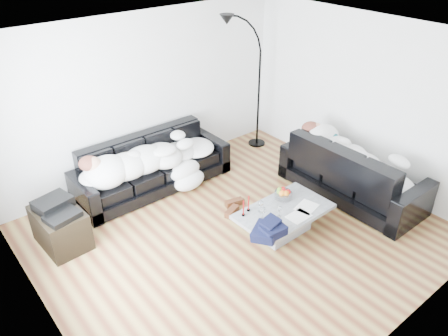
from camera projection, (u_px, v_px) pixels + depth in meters
ground at (238, 233)px, 5.96m from camera, size 5.00×5.00×0.00m
wall_back at (145, 97)px, 6.81m from camera, size 5.00×0.02×2.60m
wall_left at (31, 231)px, 3.95m from camera, size 0.02×4.50×2.60m
wall_right at (363, 101)px, 6.67m from camera, size 0.02×4.50×2.60m
ceiling at (242, 42)px, 4.65m from camera, size 5.00×5.00×0.00m
sofa_back at (153, 164)px, 6.79m from camera, size 2.46×0.85×0.81m
sofa_right at (353, 170)px, 6.56m from camera, size 0.93×2.18×0.88m
sleeper_back at (153, 153)px, 6.65m from camera, size 2.08×0.72×0.42m
sleeper_right at (355, 158)px, 6.46m from camera, size 0.79×1.87×0.46m
teal_cushion at (318, 139)px, 6.84m from camera, size 0.42×0.38×0.20m
coffee_table at (283, 221)px, 5.89m from camera, size 1.29×0.77×0.37m
fruit_bowl at (283, 193)px, 6.01m from camera, size 0.31×0.31×0.15m
wine_glass_a at (261, 206)px, 5.71m from camera, size 0.09×0.09×0.18m
wine_glass_b at (263, 213)px, 5.59m from camera, size 0.10×0.10×0.18m
wine_glass_c at (280, 212)px, 5.64m from camera, size 0.08×0.08×0.15m
candle_left at (243, 208)px, 5.63m from camera, size 0.05×0.05×0.23m
candle_right at (249, 204)px, 5.72m from camera, size 0.05×0.05×0.23m
newspaper_a at (307, 207)px, 5.85m from camera, size 0.36×0.31×0.01m
newspaper_b at (299, 216)px, 5.67m from camera, size 0.32×0.23×0.01m
navy_jacket at (269, 225)px, 5.24m from camera, size 0.44×0.40×0.19m
shoes at (233, 207)px, 6.41m from camera, size 0.52×0.41×0.11m
av_cabinet at (61, 227)px, 5.66m from camera, size 0.56×0.79×0.52m
stereo at (56, 207)px, 5.49m from camera, size 0.50×0.42×0.13m
floor_lamp at (259, 89)px, 7.74m from camera, size 0.84×0.49×2.16m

